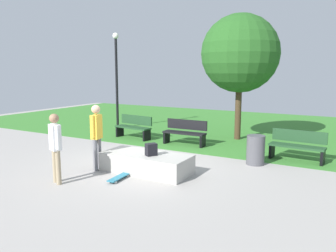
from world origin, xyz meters
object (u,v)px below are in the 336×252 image
at_px(skater_performing_trick, 55,143).
at_px(lamp_post, 116,71).
at_px(trash_bin, 256,150).
at_px(skateboard_by_ledge, 119,177).
at_px(concrete_ledge, 146,163).
at_px(park_bench_far_left, 297,145).
at_px(backpack_on_ledge, 151,149).
at_px(tree_broad_elm, 240,54).
at_px(skater_watching, 97,132).
at_px(park_bench_near_lamppost, 185,132).
at_px(park_bench_by_oak, 134,126).
at_px(skateboard_spare, 110,159).

height_order(skater_performing_trick, lamp_post, lamp_post).
bearing_deg(trash_bin, skateboard_by_ledge, -129.80).
xyz_separation_m(concrete_ledge, skateboard_by_ledge, (-0.25, -0.87, -0.19)).
distance_m(skateboard_by_ledge, lamp_post, 8.21).
relative_size(concrete_ledge, trash_bin, 2.80).
xyz_separation_m(skater_performing_trick, park_bench_far_left, (4.69, 5.08, -0.51)).
height_order(backpack_on_ledge, skater_performing_trick, skater_performing_trick).
bearing_deg(tree_broad_elm, concrete_ledge, -97.33).
height_order(skater_watching, park_bench_far_left, skater_watching).
height_order(skater_watching, park_bench_near_lamppost, skater_watching).
xyz_separation_m(park_bench_by_oak, tree_broad_elm, (3.68, 1.89, 2.86)).
relative_size(backpack_on_ledge, skater_watching, 0.18).
xyz_separation_m(park_bench_far_left, park_bench_by_oak, (-6.28, 0.37, 0.00)).
distance_m(lamp_post, trash_bin, 8.30).
bearing_deg(skateboard_by_ledge, concrete_ledge, 74.02).
distance_m(skater_performing_trick, lamp_post, 8.14).
xyz_separation_m(skater_performing_trick, trash_bin, (3.71, 4.04, -0.57)).
distance_m(skater_watching, park_bench_near_lamppost, 4.12).
xyz_separation_m(skateboard_by_ledge, park_bench_near_lamppost, (-0.39, 4.44, 0.42)).
distance_m(park_bench_near_lamppost, lamp_post, 5.21).
bearing_deg(skater_performing_trick, skater_watching, 86.64).
xyz_separation_m(skateboard_by_ledge, lamp_post, (-4.82, 6.12, 2.60)).
relative_size(backpack_on_ledge, skateboard_by_ledge, 0.39).
bearing_deg(skater_watching, backpack_on_ledge, 13.59).
bearing_deg(skateboard_spare, backpack_on_ledge, -16.10).
bearing_deg(lamp_post, trash_bin, -22.28).
bearing_deg(skater_watching, skateboard_by_ledge, -21.25).
xyz_separation_m(park_bench_by_oak, lamp_post, (-2.10, 1.62, 2.18)).
xyz_separation_m(skateboard_spare, trash_bin, (3.91, 1.79, 0.36)).
bearing_deg(skater_watching, concrete_ledge, 19.53).
bearing_deg(skater_watching, skateboard_spare, 108.08).
xyz_separation_m(skater_performing_trick, tree_broad_elm, (2.09, 7.33, 2.34)).
xyz_separation_m(skater_performing_trick, park_bench_by_oak, (-1.59, 5.44, -0.51)).
distance_m(tree_broad_elm, lamp_post, 5.82).
relative_size(backpack_on_ledge, lamp_post, 0.07).
bearing_deg(park_bench_by_oak, tree_broad_elm, 27.15).
xyz_separation_m(park_bench_far_left, trash_bin, (-0.98, -1.04, -0.05)).
height_order(concrete_ledge, park_bench_by_oak, park_bench_by_oak).
height_order(skater_performing_trick, trash_bin, skater_performing_trick).
bearing_deg(skater_watching, park_bench_near_lamppost, 80.72).
height_order(concrete_ledge, park_bench_far_left, park_bench_far_left).
bearing_deg(concrete_ledge, backpack_on_ledge, -23.92).
relative_size(backpack_on_ledge, skater_performing_trick, 0.19).
relative_size(skater_performing_trick, skateboard_by_ledge, 2.08).
bearing_deg(trash_bin, skater_performing_trick, -132.54).
relative_size(concrete_ledge, park_bench_far_left, 1.47).
bearing_deg(skater_watching, skater_performing_trick, -93.36).
distance_m(park_bench_far_left, trash_bin, 1.43).
height_order(concrete_ledge, park_bench_near_lamppost, park_bench_near_lamppost).
xyz_separation_m(skateboard_by_ledge, park_bench_far_left, (3.56, 4.13, 0.42)).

